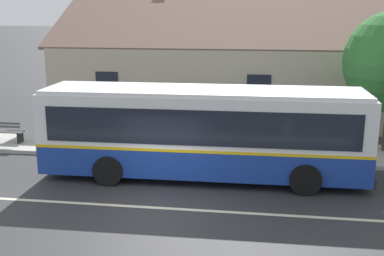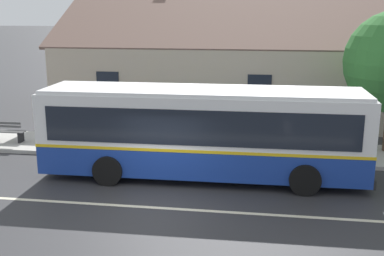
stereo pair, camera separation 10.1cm
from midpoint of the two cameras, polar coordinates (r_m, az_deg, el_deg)
name	(u,v)px [view 1 (the left image)]	position (r m, az deg, el deg)	size (l,w,h in m)	color
ground_plane	(154,208)	(14.38, -4.69, -9.40)	(300.00, 300.00, 0.00)	#2D2D30
sidewalk_far	(186,149)	(19.90, -0.84, -2.45)	(60.00, 3.00, 0.15)	#ADAAA3
lane_divider_stripe	(154,208)	(14.38, -4.69, -9.38)	(60.00, 0.16, 0.01)	beige
community_building	(260,74)	(27.84, 7.92, 6.30)	(21.43, 10.72, 7.44)	tan
transit_bus	(203,130)	(16.38, 1.17, -0.28)	(11.01, 2.87, 3.09)	navy
bench_by_building	(4,132)	(22.01, -21.56, -0.50)	(1.78, 0.51, 0.94)	#4C4C4C
bench_down_street	(105,136)	(20.15, -10.37, -0.99)	(1.89, 0.51, 0.94)	#4C4C4C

